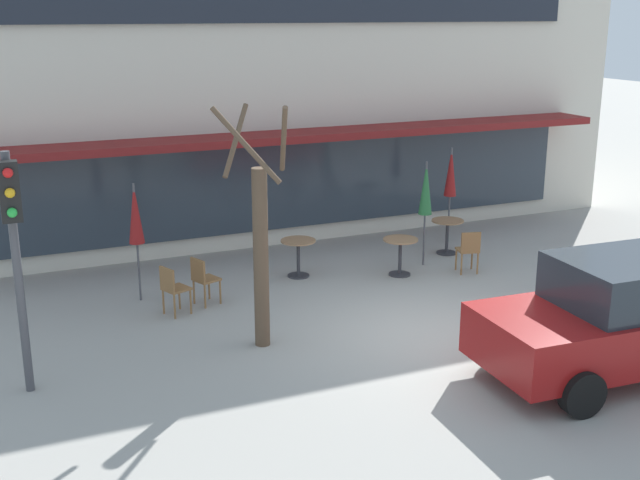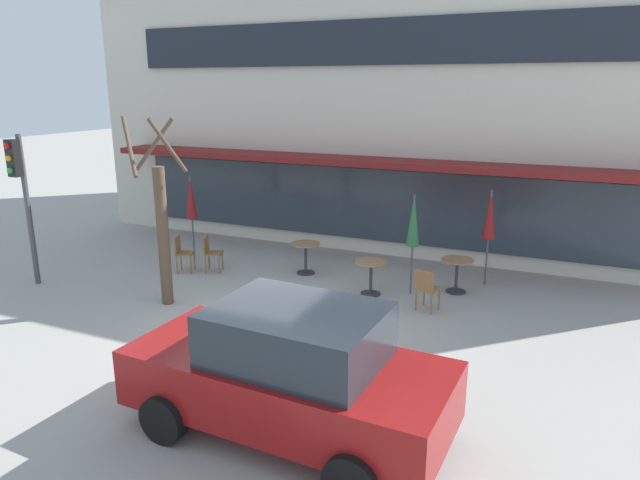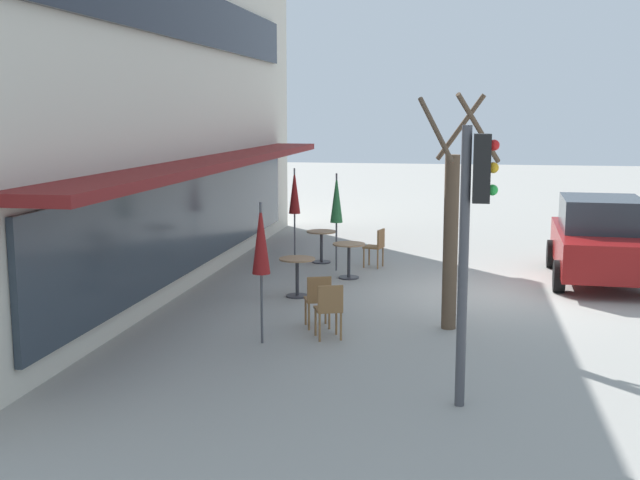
% 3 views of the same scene
% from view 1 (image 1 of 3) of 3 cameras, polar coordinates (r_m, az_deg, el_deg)
% --- Properties ---
extents(ground_plane, '(80.00, 80.00, 0.00)m').
position_cam_1_polar(ground_plane, '(13.40, 7.76, -6.76)').
color(ground_plane, '#9E9B93').
extents(building_facade, '(17.47, 9.10, 7.56)m').
position_cam_1_polar(building_facade, '(21.52, -5.99, 12.28)').
color(building_facade, beige).
rests_on(building_facade, ground).
extents(cafe_table_near_wall, '(0.70, 0.70, 0.76)m').
position_cam_1_polar(cafe_table_near_wall, '(15.99, -1.56, -0.84)').
color(cafe_table_near_wall, '#333338').
rests_on(cafe_table_near_wall, ground).
extents(cafe_table_streetside, '(0.70, 0.70, 0.76)m').
position_cam_1_polar(cafe_table_streetside, '(16.15, 5.72, -0.75)').
color(cafe_table_streetside, '#333338').
rests_on(cafe_table_streetside, ground).
extents(cafe_table_by_tree, '(0.70, 0.70, 0.76)m').
position_cam_1_polar(cafe_table_by_tree, '(17.72, 9.04, 0.65)').
color(cafe_table_by_tree, '#333338').
rests_on(cafe_table_by_tree, ground).
extents(patio_umbrella_green_folded, '(0.28, 0.28, 2.20)m').
position_cam_1_polar(patio_umbrella_green_folded, '(18.36, 9.29, 4.74)').
color(patio_umbrella_green_folded, '#4C4C51').
rests_on(patio_umbrella_green_folded, ground).
extents(patio_umbrella_cream_folded, '(0.28, 0.28, 2.20)m').
position_cam_1_polar(patio_umbrella_cream_folded, '(14.74, -13.00, 1.77)').
color(patio_umbrella_cream_folded, '#4C4C51').
rests_on(patio_umbrella_cream_folded, ground).
extents(patio_umbrella_corner_open, '(0.28, 0.28, 2.20)m').
position_cam_1_polar(patio_umbrella_corner_open, '(16.59, 7.53, 3.61)').
color(patio_umbrella_corner_open, '#4C4C51').
rests_on(patio_umbrella_corner_open, ground).
extents(cafe_chair_0, '(0.49, 0.49, 0.89)m').
position_cam_1_polar(cafe_chair_0, '(16.46, 10.53, -0.59)').
color(cafe_chair_0, olive).
rests_on(cafe_chair_0, ground).
extents(cafe_chair_1, '(0.51, 0.51, 0.89)m').
position_cam_1_polar(cafe_chair_1, '(14.60, -8.32, -2.64)').
color(cafe_chair_1, olive).
rests_on(cafe_chair_1, ground).
extents(cafe_chair_2, '(0.52, 0.52, 0.89)m').
position_cam_1_polar(cafe_chair_2, '(14.20, -10.44, -3.29)').
color(cafe_chair_2, olive).
rests_on(cafe_chair_2, ground).
extents(parked_sedan, '(4.28, 2.18, 1.76)m').
position_cam_1_polar(parked_sedan, '(12.45, 20.64, -5.14)').
color(parked_sedan, maroon).
rests_on(parked_sedan, ground).
extents(street_tree, '(1.28, 1.35, 3.84)m').
position_cam_1_polar(street_tree, '(12.40, -4.28, -0.28)').
color(street_tree, brown).
rests_on(street_tree, ground).
extents(traffic_light_pole, '(0.26, 0.44, 3.40)m').
position_cam_1_polar(traffic_light_pole, '(11.33, -20.93, 0.33)').
color(traffic_light_pole, '#47474C').
rests_on(traffic_light_pole, ground).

